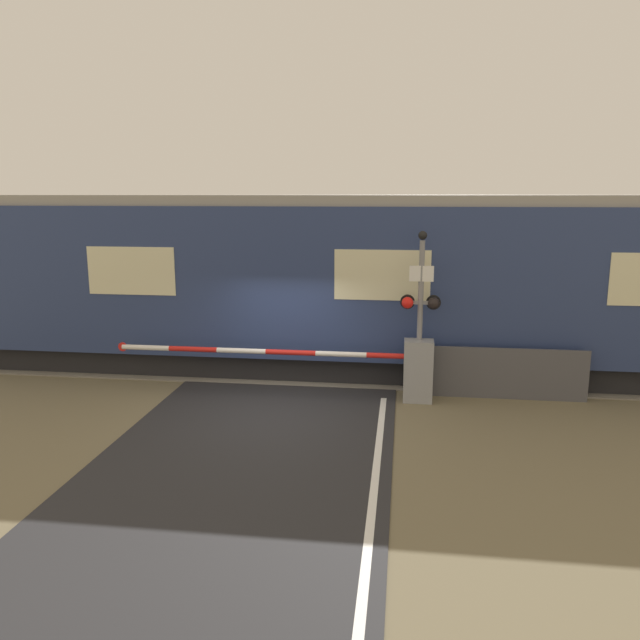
{
  "coord_description": "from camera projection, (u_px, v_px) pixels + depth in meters",
  "views": [
    {
      "loc": [
        2.51,
        -11.67,
        4.27
      ],
      "look_at": [
        0.73,
        1.59,
        1.55
      ],
      "focal_mm": 35.0,
      "sensor_mm": 36.0,
      "label": 1
    }
  ],
  "objects": [
    {
      "name": "ground_plane",
      "position": [
        274.0,
        410.0,
        12.51
      ],
      "size": [
        80.0,
        80.0,
        0.0
      ],
      "primitive_type": "plane",
      "color": "#6B6047"
    },
    {
      "name": "signal_post",
      "position": [
        420.0,
        306.0,
        12.79
      ],
      "size": [
        0.83,
        0.26,
        3.54
      ],
      "color": "gray",
      "rests_on": "ground_plane"
    },
    {
      "name": "crossing_barrier",
      "position": [
        389.0,
        367.0,
        13.04
      ],
      "size": [
        6.87,
        0.44,
        1.3
      ],
      "color": "gray",
      "rests_on": "ground_plane"
    },
    {
      "name": "train",
      "position": [
        384.0,
        283.0,
        14.93
      ],
      "size": [
        20.59,
        3.08,
        4.24
      ],
      "color": "black",
      "rests_on": "ground_plane"
    },
    {
      "name": "roadside_fence",
      "position": [
        508.0,
        374.0,
        13.12
      ],
      "size": [
        3.27,
        0.06,
        1.1
      ],
      "color": "#4C4C51",
      "rests_on": "ground_plane"
    },
    {
      "name": "track_bed",
      "position": [
        300.0,
        366.0,
        15.62
      ],
      "size": [
        36.0,
        3.2,
        0.13
      ],
      "color": "slate",
      "rests_on": "ground_plane"
    }
  ]
}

